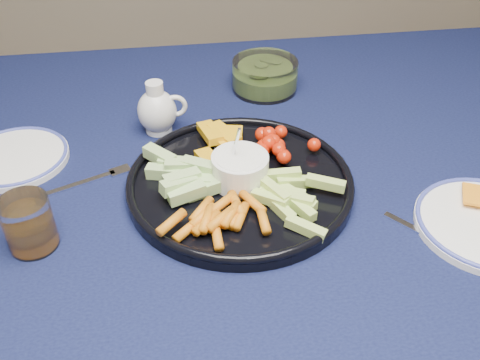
{
  "coord_description": "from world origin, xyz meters",
  "views": [
    {
      "loc": [
        -0.1,
        -0.67,
        1.28
      ],
      "look_at": [
        -0.01,
        -0.02,
        0.76
      ],
      "focal_mm": 40.0,
      "sensor_mm": 36.0,
      "label": 1
    }
  ],
  "objects": [
    {
      "name": "dining_table",
      "position": [
        0.0,
        0.0,
        0.66
      ],
      "size": [
        1.67,
        1.07,
        0.75
      ],
      "color": "#512F1B",
      "rests_on": "ground"
    },
    {
      "name": "crudite_platter",
      "position": [
        -0.01,
        -0.02,
        0.77
      ],
      "size": [
        0.35,
        0.35,
        0.11
      ],
      "color": "black",
      "rests_on": "dining_table"
    },
    {
      "name": "creamer_pitcher",
      "position": [
        -0.13,
        0.17,
        0.79
      ],
      "size": [
        0.09,
        0.07,
        0.1
      ],
      "color": "white",
      "rests_on": "dining_table"
    },
    {
      "name": "pickle_bowl",
      "position": [
        0.09,
        0.29,
        0.77
      ],
      "size": [
        0.13,
        0.13,
        0.06
      ],
      "color": "white",
      "rests_on": "dining_table"
    },
    {
      "name": "juice_tumbler",
      "position": [
        -0.31,
        -0.1,
        0.78
      ],
      "size": [
        0.07,
        0.07,
        0.08
      ],
      "color": "white",
      "rests_on": "dining_table"
    },
    {
      "name": "fork_left",
      "position": [
        -0.24,
        0.03,
        0.75
      ],
      "size": [
        0.15,
        0.07,
        0.0
      ],
      "color": "silver",
      "rests_on": "dining_table"
    },
    {
      "name": "fork_right",
      "position": [
        0.25,
        -0.19,
        0.75
      ],
      "size": [
        0.11,
        0.13,
        0.0
      ],
      "color": "silver",
      "rests_on": "dining_table"
    },
    {
      "name": "side_plate_extra",
      "position": [
        -0.37,
        0.11,
        0.75
      ],
      "size": [
        0.18,
        0.18,
        0.01
      ],
      "color": "white",
      "rests_on": "dining_table"
    }
  ]
}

